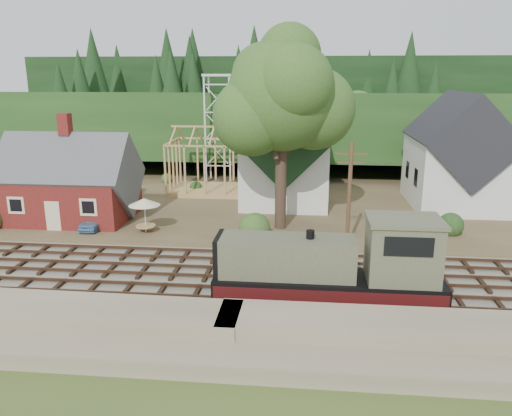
# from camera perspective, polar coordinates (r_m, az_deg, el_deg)

# --- Properties ---
(ground) EXTENTS (140.00, 140.00, 0.00)m
(ground) POSITION_cam_1_polar(r_m,az_deg,el_deg) (31.66, -1.86, -8.06)
(ground) COLOR #384C1E
(ground) RESTS_ON ground
(embankment) EXTENTS (64.00, 5.00, 1.60)m
(embankment) POSITION_cam_1_polar(r_m,az_deg,el_deg) (24.17, -4.62, -15.95)
(embankment) COLOR #7F7259
(embankment) RESTS_ON ground
(railroad_bed) EXTENTS (64.00, 11.00, 0.16)m
(railroad_bed) POSITION_cam_1_polar(r_m,az_deg,el_deg) (31.63, -1.86, -7.93)
(railroad_bed) COLOR #726B5B
(railroad_bed) RESTS_ON ground
(village_flat) EXTENTS (64.00, 26.00, 0.30)m
(village_flat) POSITION_cam_1_polar(r_m,az_deg,el_deg) (48.59, 0.92, 0.43)
(village_flat) COLOR brown
(village_flat) RESTS_ON ground
(hillside) EXTENTS (70.00, 28.96, 12.74)m
(hillside) POSITION_cam_1_polar(r_m,az_deg,el_deg) (72.04, 2.55, 5.13)
(hillside) COLOR #1E3F19
(hillside) RESTS_ON ground
(ridge) EXTENTS (80.00, 20.00, 12.00)m
(ridge) POSITION_cam_1_polar(r_m,az_deg,el_deg) (87.82, 3.15, 6.92)
(ridge) COLOR black
(ridge) RESTS_ON ground
(depot) EXTENTS (10.80, 7.41, 9.00)m
(depot) POSITION_cam_1_polar(r_m,az_deg,el_deg) (45.50, -20.39, 2.43)
(depot) COLOR #5D1516
(depot) RESTS_ON village_flat
(church) EXTENTS (8.40, 15.17, 13.00)m
(church) POSITION_cam_1_polar(r_m,az_deg,el_deg) (49.10, 3.46, 6.56)
(church) COLOR silver
(church) RESTS_ON village_flat
(farmhouse) EXTENTS (8.40, 10.80, 10.60)m
(farmhouse) POSITION_cam_1_polar(r_m,az_deg,el_deg) (50.44, 21.97, 5.36)
(farmhouse) COLOR silver
(farmhouse) RESTS_ON village_flat
(timber_frame) EXTENTS (8.20, 6.20, 6.99)m
(timber_frame) POSITION_cam_1_polar(r_m,az_deg,el_deg) (52.61, -5.24, 4.98)
(timber_frame) COLOR tan
(timber_frame) RESTS_ON village_flat
(lattice_tower) EXTENTS (3.20, 3.20, 12.12)m
(lattice_tower) POSITION_cam_1_polar(r_m,az_deg,el_deg) (57.76, -4.26, 12.66)
(lattice_tower) COLOR silver
(lattice_tower) RESTS_ON village_flat
(big_tree) EXTENTS (10.90, 8.40, 14.70)m
(big_tree) POSITION_cam_1_polar(r_m,az_deg,el_deg) (39.03, 3.22, 11.80)
(big_tree) COLOR #38281E
(big_tree) RESTS_ON village_flat
(telegraph_pole_near) EXTENTS (2.20, 0.28, 8.00)m
(telegraph_pole_near) POSITION_cam_1_polar(r_m,az_deg,el_deg) (35.15, 10.60, 1.34)
(telegraph_pole_near) COLOR #4C331E
(telegraph_pole_near) RESTS_ON ground
(locomotive) EXTENTS (12.35, 3.09, 4.93)m
(locomotive) POSITION_cam_1_polar(r_m,az_deg,el_deg) (27.87, 9.24, -6.74)
(locomotive) COLOR black
(locomotive) RESTS_ON railroad_bed
(car_blue) EXTENTS (1.50, 3.71, 1.26)m
(car_blue) POSITION_cam_1_polar(r_m,az_deg,el_deg) (42.49, -18.01, -1.39)
(car_blue) COLOR #5994C0
(car_blue) RESTS_ON village_flat
(car_red) EXTENTS (5.21, 3.67, 1.32)m
(car_red) POSITION_cam_1_polar(r_m,az_deg,el_deg) (49.82, 23.62, 0.48)
(car_red) COLOR red
(car_red) RESTS_ON village_flat
(patio_set) EXTENTS (2.46, 2.46, 2.74)m
(patio_set) POSITION_cam_1_polar(r_m,az_deg,el_deg) (39.98, -12.64, 0.51)
(patio_set) COLOR silver
(patio_set) RESTS_ON village_flat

